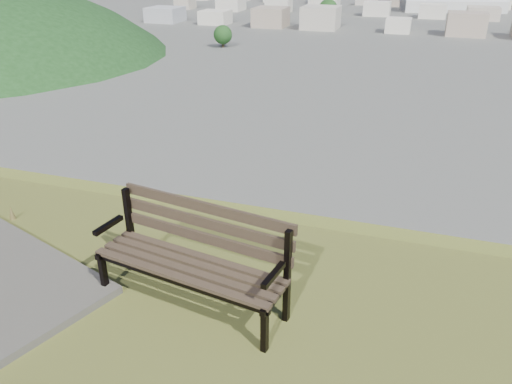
% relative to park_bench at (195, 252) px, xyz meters
% --- Properties ---
extents(park_bench, '(1.94, 0.89, 0.98)m').
position_rel_park_bench_xyz_m(park_bench, '(0.00, 0.00, 0.00)').
color(park_bench, '#443527').
rests_on(park_bench, hilltop_mesa).
extents(arena, '(51.42, 30.01, 20.36)m').
position_rel_park_bench_xyz_m(arena, '(12.03, 280.09, -20.75)').
color(arena, silver).
rests_on(arena, ground).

